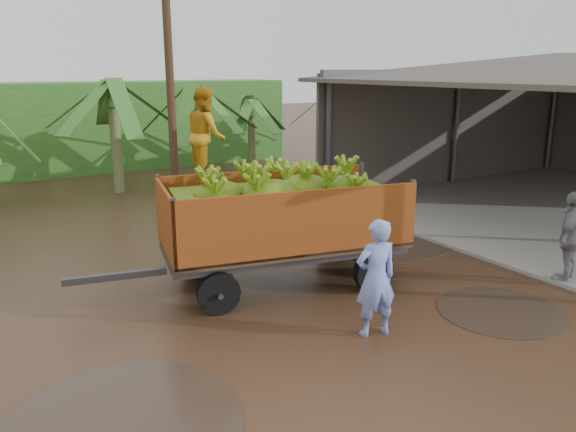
# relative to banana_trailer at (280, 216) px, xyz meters

# --- Properties ---
(ground) EXTENTS (100.00, 100.00, 0.00)m
(ground) POSITION_rel_banana_trailer_xyz_m (-0.43, -0.57, -1.40)
(ground) COLOR black
(ground) RESTS_ON ground
(packing_shed) EXTENTS (12.78, 10.80, 4.76)m
(packing_shed) POSITION_rel_banana_trailer_xyz_m (11.34, 1.20, 1.11)
(packing_shed) COLOR gray
(packing_shed) RESTS_ON ground
(hedge_north) EXTENTS (22.00, 3.00, 3.60)m
(hedge_north) POSITION_rel_banana_trailer_xyz_m (-2.43, 15.43, 0.40)
(hedge_north) COLOR #2D661E
(hedge_north) RESTS_ON ground
(banana_trailer) EXTENTS (6.43, 3.13, 3.84)m
(banana_trailer) POSITION_rel_banana_trailer_xyz_m (0.00, 0.00, 0.00)
(banana_trailer) COLOR #C35A1B
(banana_trailer) RESTS_ON ground
(man_blue) EXTENTS (0.78, 0.59, 1.93)m
(man_blue) POSITION_rel_banana_trailer_xyz_m (0.14, -2.68, -0.43)
(man_blue) COLOR #7D92E5
(man_blue) RESTS_ON ground
(man_grey) EXTENTS (1.18, 0.74, 1.86)m
(man_grey) POSITION_rel_banana_trailer_xyz_m (4.86, -2.97, -0.46)
(man_grey) COLOR gray
(man_grey) RESTS_ON ground
(utility_pole) EXTENTS (1.20, 0.24, 8.24)m
(utility_pole) POSITION_rel_banana_trailer_xyz_m (0.51, 6.98, 2.78)
(utility_pole) COLOR #47301E
(utility_pole) RESTS_ON ground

